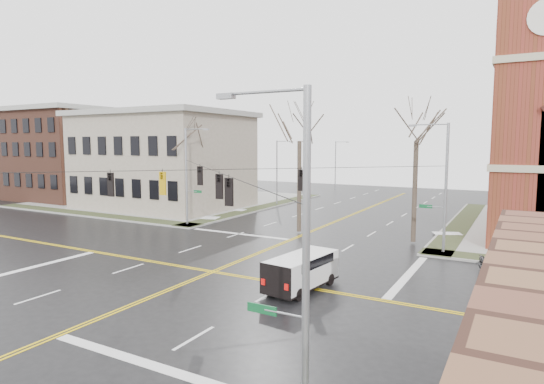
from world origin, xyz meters
The scene contains 17 objects.
ground centered at (0.00, 0.00, 0.00)m, with size 120.00×120.00×0.00m, color black.
sidewalks centered at (0.00, 0.00, 0.08)m, with size 80.00×80.00×0.17m.
road_markings centered at (0.00, 0.00, 0.01)m, with size 100.00×100.00×0.01m.
civic_building_a centered at (-22.00, 20.00, 5.50)m, with size 18.00×14.00×11.00m, color gray.
civic_building_b centered at (-42.00, 22.00, 6.00)m, with size 18.00×16.00×12.00m, color brown.
signal_pole_ne centered at (11.32, 11.50, 4.95)m, with size 2.75×0.22×9.00m.
signal_pole_nw centered at (-11.32, 11.50, 4.95)m, with size 2.75×0.22×9.00m.
signal_pole_se centered at (11.32, -11.50, 4.95)m, with size 2.75×0.22×9.00m.
span_wires centered at (0.00, 0.00, 6.20)m, with size 23.02×23.02×0.03m.
traffic_signals centered at (0.00, -0.67, 5.45)m, with size 8.21×8.26×1.30m.
streetlight_north_a centered at (-10.65, 28.00, 4.47)m, with size 2.30×0.20×8.00m.
streetlight_north_b centered at (-10.65, 48.00, 4.47)m, with size 2.30×0.20×8.00m.
cargo_van centered at (6.17, -0.23, 1.09)m, with size 2.48×5.05×1.84m.
parked_car_a centered at (15.98, 8.24, 0.66)m, with size 1.56×3.88×1.32m, color black.
tree_nw_far centered at (-13.36, 13.87, 7.44)m, with size 4.00×4.00×10.26m.
tree_nw_near centered at (-0.64, 13.31, 8.47)m, with size 4.00×4.00×11.71m.
tree_ne centered at (8.91, 13.92, 8.40)m, with size 4.00×4.00×11.61m.
Camera 1 is at (16.20, -21.70, 7.74)m, focal length 30.00 mm.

